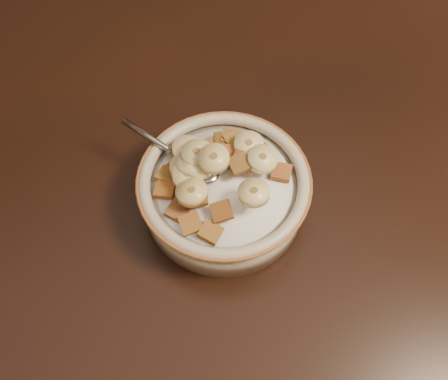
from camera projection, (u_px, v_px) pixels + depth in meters
name	position (u px, v px, depth m)	size (l,w,h in m)	color
floor	(186.00, 364.00, 1.23)	(4.00, 4.50, 0.10)	#422816
table	(141.00, 216.00, 0.57)	(1.40, 0.90, 0.04)	black
chair	(60.00, 63.00, 1.09)	(0.39, 0.39, 0.89)	black
cereal_bowl	(224.00, 194.00, 0.53)	(0.17, 0.17, 0.04)	#ADA78E
milk	(224.00, 184.00, 0.52)	(0.14, 0.14, 0.00)	white
spoon	(201.00, 170.00, 0.52)	(0.03, 0.04, 0.01)	gray
cereal_square_0	(196.00, 191.00, 0.50)	(0.02, 0.02, 0.01)	olive
cereal_square_1	(225.00, 154.00, 0.52)	(0.02, 0.02, 0.01)	brown
cereal_square_2	(211.00, 232.00, 0.48)	(0.02, 0.02, 0.01)	brown
cereal_square_3	(177.00, 211.00, 0.49)	(0.02, 0.02, 0.01)	brown
cereal_square_4	(240.00, 164.00, 0.50)	(0.02, 0.02, 0.01)	brown
cereal_square_5	(193.00, 190.00, 0.49)	(0.02, 0.02, 0.01)	brown
cereal_square_6	(193.00, 182.00, 0.50)	(0.02, 0.02, 0.01)	brown
cereal_square_7	(191.00, 223.00, 0.48)	(0.02, 0.02, 0.01)	brown
cereal_square_8	(222.00, 211.00, 0.49)	(0.02, 0.02, 0.01)	brown
cereal_square_9	(223.00, 141.00, 0.53)	(0.02, 0.02, 0.01)	brown
cereal_square_10	(180.00, 153.00, 0.52)	(0.02, 0.02, 0.01)	olive
cereal_square_11	(246.00, 148.00, 0.53)	(0.02, 0.02, 0.01)	brown
cereal_square_12	(282.00, 172.00, 0.52)	(0.02, 0.02, 0.01)	brown
cereal_square_13	(173.00, 180.00, 0.51)	(0.02, 0.02, 0.01)	brown
cereal_square_14	(242.00, 161.00, 0.51)	(0.02, 0.02, 0.01)	brown
cereal_square_15	(235.00, 141.00, 0.53)	(0.02, 0.02, 0.01)	brown
cereal_square_16	(205.00, 148.00, 0.53)	(0.02, 0.02, 0.01)	olive
cereal_square_17	(196.00, 197.00, 0.49)	(0.02, 0.02, 0.01)	brown
cereal_square_18	(182.00, 163.00, 0.52)	(0.02, 0.02, 0.01)	brown
cereal_square_19	(231.00, 137.00, 0.54)	(0.02, 0.02, 0.01)	#9A662D
cereal_square_20	(176.00, 170.00, 0.52)	(0.02, 0.02, 0.01)	brown
cereal_square_21	(263.00, 152.00, 0.53)	(0.02, 0.02, 0.01)	#945C1C
cereal_square_22	(167.00, 176.00, 0.51)	(0.02, 0.02, 0.01)	#94601C
cereal_square_23	(165.00, 189.00, 0.50)	(0.02, 0.02, 0.01)	brown
banana_slice_0	(185.00, 167.00, 0.50)	(0.03, 0.03, 0.01)	#F7E880
banana_slice_1	(187.00, 149.00, 0.51)	(0.03, 0.03, 0.01)	#FFE4A8
banana_slice_2	(214.00, 159.00, 0.49)	(0.03, 0.03, 0.01)	tan
banana_slice_3	(199.00, 165.00, 0.50)	(0.03, 0.03, 0.01)	beige
banana_slice_4	(192.00, 192.00, 0.48)	(0.03, 0.03, 0.01)	#EDD372
banana_slice_5	(254.00, 193.00, 0.48)	(0.03, 0.03, 0.01)	beige
banana_slice_6	(249.00, 145.00, 0.52)	(0.03, 0.03, 0.01)	#FEE8A8
banana_slice_7	(263.00, 159.00, 0.50)	(0.03, 0.03, 0.01)	beige
banana_slice_8	(197.00, 154.00, 0.50)	(0.03, 0.03, 0.01)	beige
banana_slice_9	(188.00, 176.00, 0.49)	(0.03, 0.03, 0.01)	#DBBE77
banana_slice_10	(191.00, 163.00, 0.50)	(0.03, 0.03, 0.01)	#CAB482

